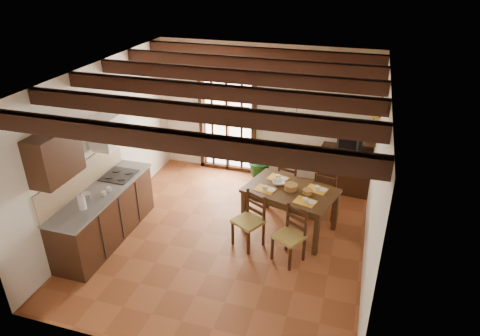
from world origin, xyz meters
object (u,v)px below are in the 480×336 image
at_px(kitchen_counter, 105,214).
at_px(pendant_lamp, 296,116).
at_px(potted_plant, 261,159).
at_px(chair_near_left, 249,230).
at_px(sideboard, 346,170).
at_px(chair_near_right, 289,245).
at_px(chair_far_left, 289,192).
at_px(crt_tv, 350,141).
at_px(dining_table, 290,195).
at_px(chair_far_right, 326,202).

bearing_deg(kitchen_counter, pendant_lamp, 23.12).
xyz_separation_m(kitchen_counter, potted_plant, (2.03, 2.58, 0.10)).
bearing_deg(chair_near_left, sideboard, 88.16).
relative_size(chair_near_right, chair_far_left, 1.07).
height_order(kitchen_counter, crt_tv, kitchen_counter).
relative_size(sideboard, pendant_lamp, 1.27).
bearing_deg(kitchen_counter, sideboard, 37.11).
relative_size(dining_table, potted_plant, 0.85).
xyz_separation_m(chair_far_left, pendant_lamp, (0.15, -0.73, 1.81)).
relative_size(kitchen_counter, chair_near_right, 2.48).
distance_m(kitchen_counter, potted_plant, 3.29).
relative_size(dining_table, chair_far_right, 1.83).
bearing_deg(sideboard, dining_table, -111.54).
bearing_deg(chair_far_left, sideboard, -122.64).
xyz_separation_m(chair_near_right, sideboard, (0.67, 2.51, 0.17)).
xyz_separation_m(chair_near_left, chair_far_right, (1.11, 1.26, -0.01)).
distance_m(chair_near_left, potted_plant, 2.11).
distance_m(kitchen_counter, pendant_lamp, 3.54).
bearing_deg(chair_far_left, chair_far_right, -179.45).
height_order(kitchen_counter, sideboard, kitchen_counter).
bearing_deg(potted_plant, chair_far_right, -29.67).
distance_m(chair_near_left, crt_tv, 2.81).
bearing_deg(chair_far_left, chair_near_left, 90.75).
height_order(chair_far_right, crt_tv, crt_tv).
height_order(chair_near_left, pendant_lamp, pendant_lamp).
xyz_separation_m(kitchen_counter, pendant_lamp, (2.91, 1.24, 1.60)).
xyz_separation_m(chair_far_right, pendant_lamp, (-0.56, -0.53, 1.79)).
xyz_separation_m(chair_near_left, chair_near_right, (0.71, -0.20, -0.01)).
height_order(chair_near_right, chair_far_right, chair_far_right).
relative_size(chair_near_left, pendant_lamp, 1.11).
xyz_separation_m(dining_table, chair_near_left, (-0.55, -0.63, -0.41)).
height_order(chair_near_right, crt_tv, crt_tv).
xyz_separation_m(kitchen_counter, chair_far_left, (2.75, 1.97, -0.21)).
bearing_deg(chair_far_right, dining_table, 59.90).
distance_m(dining_table, crt_tv, 1.91).
relative_size(dining_table, sideboard, 1.56).
xyz_separation_m(sideboard, potted_plant, (-1.70, -0.24, 0.11)).
bearing_deg(chair_near_left, chair_far_left, 103.59).
distance_m(chair_near_left, chair_near_right, 0.74).
bearing_deg(chair_far_left, kitchen_counter, 51.74).
relative_size(chair_near_left, chair_far_right, 1.02).
relative_size(chair_far_left, sideboard, 0.79).
relative_size(dining_table, pendant_lamp, 1.98).
bearing_deg(potted_plant, kitchen_counter, -128.22).
bearing_deg(chair_near_right, chair_near_left, -166.33).
relative_size(sideboard, potted_plant, 0.54).
relative_size(chair_far_right, sideboard, 0.85).
distance_m(dining_table, pendant_lamp, 1.38).
relative_size(sideboard, crt_tv, 2.23).
height_order(chair_near_left, sideboard, chair_near_left).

